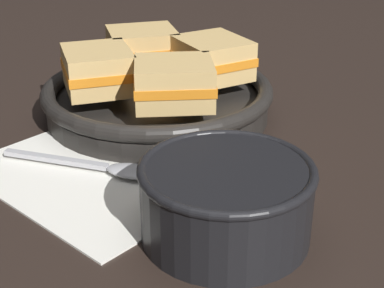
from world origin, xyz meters
name	(u,v)px	position (x,y,z in m)	size (l,w,h in m)	color
ground_plane	(163,169)	(0.00, 0.00, 0.00)	(4.00, 4.00, 0.00)	black
napkin	(103,169)	(-0.05, -0.04, 0.00)	(0.25, 0.22, 0.00)	white
soup_bowl	(226,196)	(0.11, -0.06, 0.04)	(0.14, 0.14, 0.06)	black
spoon	(111,168)	(-0.03, -0.04, 0.01)	(0.16, 0.07, 0.01)	#B7B7BC
skillet	(158,99)	(-0.09, 0.10, 0.02)	(0.27, 0.27, 0.04)	black
sandwich_near_left	(98,70)	(-0.13, 0.05, 0.06)	(0.11, 0.11, 0.05)	#DBB26B
sandwich_near_right	(174,83)	(-0.03, 0.06, 0.06)	(0.11, 0.11, 0.05)	#DBB26B
sandwich_far_left	(212,58)	(-0.05, 0.16, 0.06)	(0.11, 0.10, 0.05)	#DBB26B
sandwich_far_right	(142,48)	(-0.14, 0.14, 0.06)	(0.11, 0.11, 0.05)	#DBB26B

